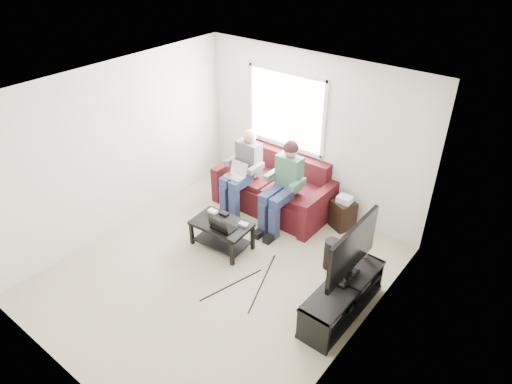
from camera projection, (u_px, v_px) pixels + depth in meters
floor at (220, 272)px, 6.41m from camera, size 4.50×4.50×0.00m
ceiling at (210, 94)px, 5.04m from camera, size 4.50×4.50×0.00m
wall_back at (312, 135)px, 7.23m from camera, size 4.50×0.00×4.50m
wall_front at (51, 294)px, 4.22m from camera, size 4.50×0.00×4.50m
wall_left at (116, 150)px, 6.78m from camera, size 0.00×4.50×4.50m
wall_right at (360, 257)px, 4.67m from camera, size 0.00×4.50×4.50m
window at (286, 110)px, 7.32m from camera, size 1.48×0.04×1.28m
sofa at (275, 190)px, 7.65m from camera, size 1.93×0.97×0.91m
person_left at (243, 168)px, 7.39m from camera, size 0.40×0.70×1.38m
person_right at (284, 180)px, 6.95m from camera, size 0.40×0.71×1.42m
laptop_silver at (236, 173)px, 7.28m from camera, size 0.34×0.25×0.24m
coffee_table at (222, 229)px, 6.74m from camera, size 0.90×0.59×0.43m
laptop_black at (223, 222)px, 6.50m from camera, size 0.37×0.28×0.24m
controller_a at (213, 211)px, 6.89m from camera, size 0.14×0.10×0.04m
controller_b at (224, 214)px, 6.84m from camera, size 0.14×0.09×0.04m
controller_c at (244, 224)px, 6.61m from camera, size 0.15×0.11×0.04m
tv_stand at (342, 299)px, 5.67m from camera, size 0.45×1.42×0.47m
tv at (352, 250)px, 5.35m from camera, size 0.12×1.10×0.81m
soundbar at (340, 272)px, 5.63m from camera, size 0.12×0.50×0.10m
drink_cup at (365, 252)px, 5.94m from camera, size 0.08×0.08×0.12m
console_white at (326, 314)px, 5.36m from camera, size 0.30×0.22×0.06m
console_grey at (354, 281)px, 5.82m from camera, size 0.34×0.26×0.08m
console_black at (341, 297)px, 5.59m from camera, size 0.38×0.30×0.07m
subwoofer at (331, 254)px, 6.38m from camera, size 0.20×0.20×0.46m
keyboard_floor at (313, 325)px, 5.58m from camera, size 0.32×0.48×0.03m
end_table at (343, 213)px, 7.19m from camera, size 0.32×0.32×0.57m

